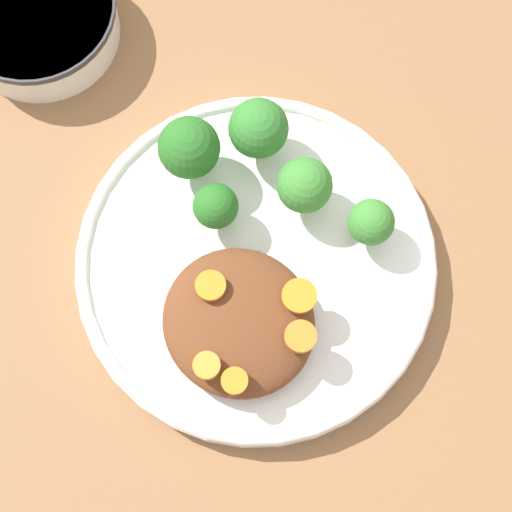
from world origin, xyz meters
The scene contains 14 objects.
ground_plane centered at (0.00, 0.00, 0.00)m, with size 4.00×4.00×0.00m, color #8C603D.
plate centered at (0.00, 0.00, 0.01)m, with size 0.27×0.27×0.03m.
dip_bowl centered at (0.00, 0.27, 0.02)m, with size 0.13×0.13×0.04m.
stew_mound centered at (-0.04, -0.03, 0.04)m, with size 0.11×0.11×0.03m, color brown.
broccoli_floret_0 centered at (0.01, 0.09, 0.06)m, with size 0.05×0.05×0.06m.
broccoli_floret_1 centered at (0.06, 0.01, 0.05)m, with size 0.04×0.04×0.05m.
broccoli_floret_2 centered at (0.06, 0.07, 0.05)m, with size 0.04×0.04×0.06m.
broccoli_floret_3 centered at (0.08, -0.04, 0.05)m, with size 0.03×0.03×0.05m.
broccoli_floret_4 centered at (0.00, 0.04, 0.05)m, with size 0.03×0.03×0.05m.
carrot_slice_0 centered at (0.00, -0.05, 0.06)m, with size 0.02×0.02×0.00m, color orange.
carrot_slice_1 centered at (-0.04, 0.00, 0.06)m, with size 0.02×0.02×0.01m, color orange.
carrot_slice_2 centered at (-0.07, -0.06, 0.06)m, with size 0.02×0.02×0.01m, color orange.
carrot_slice_3 centered at (-0.02, -0.07, 0.06)m, with size 0.02×0.02×0.01m, color orange.
carrot_slice_4 centered at (-0.08, -0.04, 0.06)m, with size 0.02×0.02×0.01m, color orange.
Camera 1 is at (-0.11, -0.13, 0.63)m, focal length 60.00 mm.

